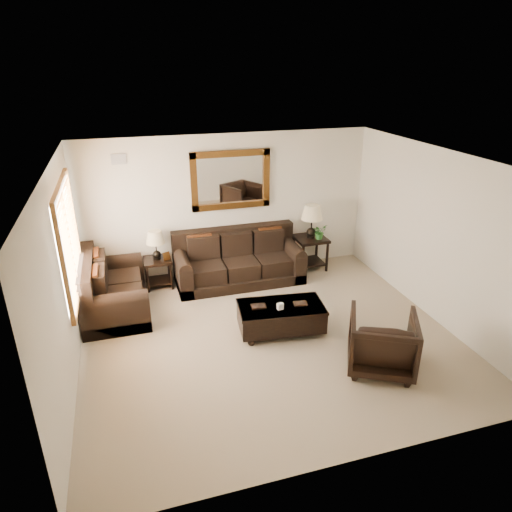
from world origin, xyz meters
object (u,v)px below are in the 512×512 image
object	(u,v)px
end_table_right	(311,228)
coffee_table	(281,315)
sofa	(238,263)
armchair	(382,339)
loveseat	(111,292)
end_table_left	(156,251)

from	to	relation	value
end_table_right	coffee_table	xyz separation A→B (m)	(-1.35, -2.05, -0.59)
sofa	armchair	world-z (taller)	sofa
sofa	coffee_table	distance (m)	1.94
loveseat	end_table_right	size ratio (longest dim) A/B	1.31
sofa	coffee_table	size ratio (longest dim) A/B	1.71
end_table_left	end_table_right	world-z (taller)	end_table_right
loveseat	sofa	bearing A→B (deg)	-76.95
end_table_left	coffee_table	size ratio (longest dim) A/B	0.79
sofa	loveseat	world-z (taller)	loveseat
end_table_left	end_table_right	xyz separation A→B (m)	(3.01, -0.05, 0.15)
sofa	end_table_left	xyz separation A→B (m)	(-1.48, 0.18, 0.37)
loveseat	end_table_left	bearing A→B (deg)	-49.86
sofa	end_table_left	bearing A→B (deg)	173.26
armchair	end_table_left	bearing A→B (deg)	-23.85
coffee_table	armchair	size ratio (longest dim) A/B	1.55
sofa	end_table_right	world-z (taller)	end_table_right
end_table_left	sofa	bearing A→B (deg)	-6.74
end_table_left	end_table_right	bearing A→B (deg)	-0.96
end_table_right	armchair	xyz separation A→B (m)	(-0.36, -3.31, -0.42)
loveseat	coffee_table	size ratio (longest dim) A/B	1.26
end_table_right	armchair	bearing A→B (deg)	-96.14
end_table_left	coffee_table	bearing A→B (deg)	-51.74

